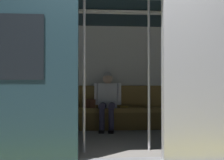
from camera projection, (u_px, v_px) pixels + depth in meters
name	position (u px, v px, depth m)	size (l,w,h in m)	color
train_car	(108.00, 48.00, 4.60)	(6.40, 2.83, 2.30)	#ADAFB5
bench_seat	(108.00, 113.00, 5.65)	(2.70, 0.44, 0.44)	olive
person_seated	(108.00, 97.00, 5.60)	(0.55, 0.70, 1.17)	silver
handbag	(89.00, 103.00, 5.68)	(0.26, 0.15, 0.17)	brown
book	(124.00, 107.00, 5.76)	(0.15, 0.22, 0.03)	gold
grab_pole_door	(84.00, 73.00, 3.74)	(0.04, 0.04, 2.16)	silver
grab_pole_far	(149.00, 73.00, 3.87)	(0.04, 0.04, 2.16)	silver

